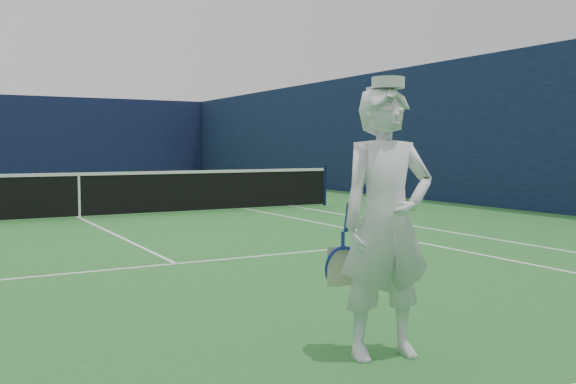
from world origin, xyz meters
The scene contains 5 objects.
ground centered at (0.00, 0.00, 0.00)m, with size 80.00×80.00×0.00m, color #296C2B.
court_markings centered at (0.00, 0.00, 0.00)m, with size 11.03×23.83×0.01m.
windscreen_fence centered at (0.00, 0.00, 2.00)m, with size 20.12×36.12×4.00m.
tennis_net centered at (0.00, 0.00, 0.55)m, with size 12.88×0.09×1.07m.
tennis_player centered at (0.11, -10.79, 1.01)m, with size 0.81×0.63×2.07m.
Camera 1 is at (-2.81, -14.54, 1.56)m, focal length 40.00 mm.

